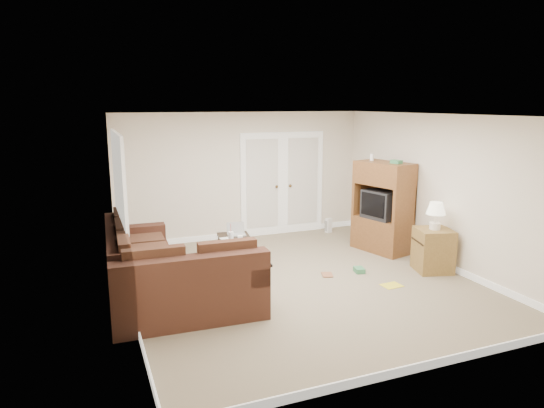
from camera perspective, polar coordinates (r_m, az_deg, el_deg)
name	(u,v)px	position (r m, az deg, el deg)	size (l,w,h in m)	color
floor	(300,282)	(7.48, 3.29, -9.11)	(5.50, 5.50, 0.00)	gray
ceiling	(302,115)	(6.99, 3.53, 10.41)	(5.00, 5.50, 0.02)	white
wall_left	(124,216)	(6.51, -17.00, -1.30)	(0.02, 5.50, 2.50)	white
wall_right	(438,190)	(8.48, 18.93, 1.53)	(0.02, 5.50, 2.50)	white
wall_back	(243,176)	(9.66, -3.48, 3.34)	(5.00, 0.02, 2.50)	white
wall_front	(422,255)	(4.86, 17.25, -5.71)	(5.00, 0.02, 2.50)	white
baseboards	(300,279)	(7.46, 3.29, -8.75)	(5.00, 5.50, 0.10)	white
french_doors	(283,184)	(9.95, 1.26, 2.36)	(1.80, 0.05, 2.13)	white
window_left	(119,181)	(7.44, -17.51, 2.61)	(0.05, 1.92, 1.42)	white
sectional_sofa	(160,275)	(6.92, -13.03, -8.09)	(1.97, 2.96, 0.89)	#47261B
coffee_table	(236,250)	(8.20, -4.20, -5.48)	(0.68, 1.12, 0.72)	black
tv_armoire	(383,207)	(9.01, 12.88, -0.29)	(0.81, 1.13, 1.76)	brown
side_cabinet	(433,247)	(8.22, 18.46, -4.77)	(0.66, 0.66, 1.14)	olive
space_heater	(329,225)	(10.24, 6.67, -2.52)	(0.12, 0.10, 0.30)	white
floor_magazine	(392,285)	(7.53, 13.90, -9.28)	(0.29, 0.23, 0.01)	yellow
floor_greenbox	(359,270)	(7.97, 10.22, -7.65)	(0.15, 0.19, 0.08)	#3B8252
floor_book	(322,275)	(7.76, 5.90, -8.29)	(0.17, 0.23, 0.02)	brown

